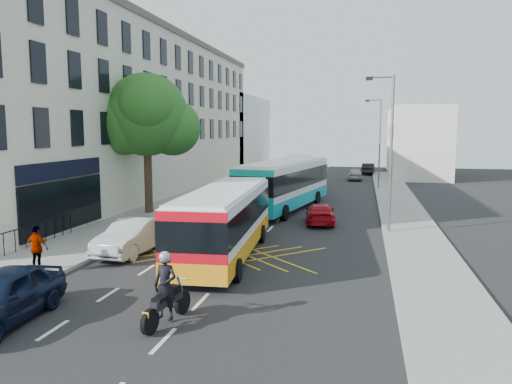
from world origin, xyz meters
The scene contains 21 objects.
ground centered at (0.00, 0.00, 0.00)m, with size 120.00×120.00×0.00m, color black.
pavement_left centered at (-8.50, 15.00, 0.07)m, with size 5.00×70.00×0.15m, color gray.
pavement_right centered at (7.50, 15.00, 0.07)m, with size 3.00×70.00×0.15m, color gray.
terrace_main centered at (-14.00, 24.49, 6.76)m, with size 8.30×45.00×13.50m.
terrace_far centered at (-14.00, 55.00, 5.00)m, with size 8.00×20.00×10.00m, color silver.
building_right centered at (11.00, 48.00, 4.00)m, with size 6.00×18.00×8.00m, color silver.
street_tree centered at (-8.51, 14.97, 6.29)m, with size 6.30×5.70×8.80m.
lamp_near centered at (6.20, 12.00, 4.62)m, with size 1.45×0.15×8.00m.
lamp_far centered at (6.20, 32.00, 4.62)m, with size 1.45×0.15×8.00m.
railings centered at (-9.70, 5.30, 0.72)m, with size 0.08×5.60×1.14m, color black, non-canonical shape.
bus_near centered at (-0.79, 5.68, 1.55)m, with size 3.10×10.59×2.94m.
bus_mid centered at (-0.24, 18.71, 1.75)m, with size 4.81×12.13×3.33m.
bus_far centered at (-0.75, 30.40, 1.58)m, with size 3.90×10.90×3.00m.
motorbike centered at (-0.35, -1.92, 0.98)m, with size 0.83×2.34×2.09m.
parked_car_blue centered at (-4.90, -2.86, 0.77)m, with size 1.82×4.51×1.54m, color black.
parked_car_silver centered at (-4.90, 5.44, 0.77)m, with size 1.62×4.65×1.53m, color #A4A6AC.
red_hatchback centered at (2.53, 14.16, 0.59)m, with size 1.65×4.05×1.18m, color #A00610.
distant_car_grey centered at (-1.81, 43.16, 0.75)m, with size 2.48×5.39×1.50m, color #464A4E.
distant_car_silver centered at (4.05, 40.18, 0.64)m, with size 1.51×3.76×1.28m, color #9EA0A6.
distant_car_dark centered at (5.50, 47.80, 0.68)m, with size 1.43×4.11×1.35m, color black.
pedestrian_far centered at (-7.00, 1.68, 0.99)m, with size 0.99×0.41×1.69m, color gray.
Camera 1 is at (4.94, -14.50, 5.41)m, focal length 35.00 mm.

